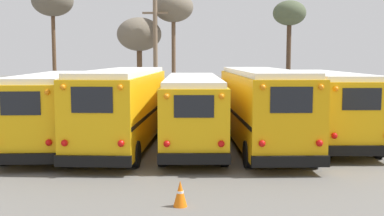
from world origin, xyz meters
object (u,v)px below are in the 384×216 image
Objects in this scene: school_bus_1 at (123,105)px; school_bus_3 at (261,105)px; school_bus_4 at (322,104)px; school_bus_0 at (54,107)px; utility_pole at (155,54)px; bare_tree_3 at (173,9)px; bare_tree_0 at (139,35)px; school_bus_2 at (192,108)px; bare_tree_1 at (289,16)px; traffic_cone at (180,193)px; bare_tree_2 at (52,2)px.

school_bus_3 is (5.89, 0.04, 0.01)m from school_bus_1.
school_bus_0 is at bearing -174.21° from school_bus_4.
school_bus_1 is at bearing -179.59° from school_bus_3.
utility_pole is (0.32, 14.01, 2.28)m from school_bus_1.
bare_tree_3 is (-7.29, 14.63, 5.68)m from school_bus_4.
school_bus_1 is 0.99× the size of school_bus_3.
bare_tree_0 is (1.94, 15.64, 3.74)m from school_bus_0.
bare_tree_3 is (-1.40, 15.66, 5.74)m from school_bus_2.
bare_tree_1 reaches higher than traffic_cone.
bare_tree_3 reaches higher than bare_tree_0.
school_bus_1 is 1.23× the size of bare_tree_3.
bare_tree_0 is at bearing 82.93° from school_bus_0.
utility_pole is 8.14m from bare_tree_2.
bare_tree_3 is (1.22, 1.87, 3.33)m from utility_pole.
school_bus_2 is 2.95m from school_bus_3.
school_bus_1 is at bearing -91.31° from utility_pole.
bare_tree_1 is (7.38, 16.48, 5.27)m from school_bus_2.
school_bus_0 is 21.91m from bare_tree_1.
utility_pole is 4.01m from bare_tree_3.
traffic_cone is at bearing -123.05° from school_bus_4.
school_bus_3 is 1.25× the size of bare_tree_3.
utility_pole reaches higher than traffic_cone.
school_bus_1 is 16.91m from bare_tree_3.
traffic_cone is (9.58, -22.58, -7.34)m from bare_tree_2.
bare_tree_3 reaches higher than bare_tree_1.
bare_tree_3 is at bearing 84.45° from school_bus_1.
school_bus_1 is at bearing -95.55° from bare_tree_3.
school_bus_0 is at bearing -103.15° from utility_pole.
school_bus_2 is 1.19× the size of bare_tree_2.
school_bus_2 is at bearing -114.13° from bare_tree_1.
bare_tree_0 is 24.79m from traffic_cone.
bare_tree_3 reaches higher than school_bus_0.
school_bus_4 is 1.22× the size of bare_tree_1.
bare_tree_2 reaches higher than school_bus_4.
bare_tree_2 is (-6.96, 14.28, 5.90)m from school_bus_1.
school_bus_1 is 16.14m from bare_tree_0.
school_bus_1 is at bearing 107.51° from traffic_cone.
traffic_cone is at bearing -67.01° from bare_tree_2.
bare_tree_0 is (-1.00, 15.70, 3.65)m from school_bus_1.
school_bus_1 is 8.82m from traffic_cone.
bare_tree_2 is 13.02× the size of traffic_cone.
utility_pole reaches higher than school_bus_4.
bare_tree_2 is (-4.02, 14.23, 6.00)m from school_bus_0.
utility_pole is (-5.57, 13.97, 2.27)m from school_bus_3.
school_bus_1 is (2.94, -0.05, 0.09)m from school_bus_0.
bare_tree_0 is (-9.83, 14.45, 3.71)m from school_bus_4.
bare_tree_0 is at bearing 98.58° from traffic_cone.
school_bus_3 is 1.09× the size of school_bus_4.
school_bus_3 reaches higher than school_bus_1.
bare_tree_3 reaches higher than utility_pole.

